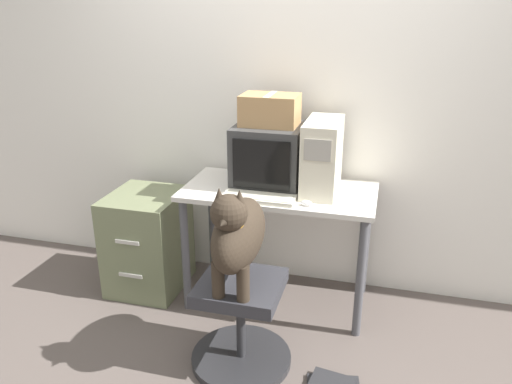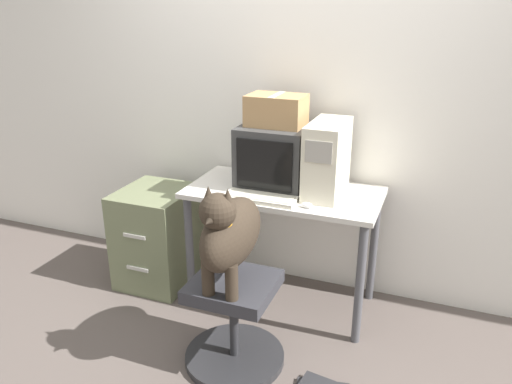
{
  "view_description": "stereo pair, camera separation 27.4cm",
  "coord_description": "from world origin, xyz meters",
  "px_view_note": "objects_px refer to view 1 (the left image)",
  "views": [
    {
      "loc": [
        0.6,
        -2.47,
        1.84
      ],
      "look_at": [
        -0.07,
        0.0,
        0.86
      ],
      "focal_mm": 35.0,
      "sensor_mm": 36.0,
      "label": 1
    },
    {
      "loc": [
        0.87,
        -2.39,
        1.84
      ],
      "look_at": [
        -0.07,
        0.0,
        0.86
      ],
      "focal_mm": 35.0,
      "sensor_mm": 36.0,
      "label": 2
    }
  ],
  "objects_px": {
    "office_chair": "(241,323)",
    "dog": "(238,233)",
    "keyboard": "(259,198)",
    "cardboard_box": "(270,110)",
    "pc_tower": "(322,156)",
    "filing_cabinet": "(148,241)",
    "crt_monitor": "(269,155)"
  },
  "relations": [
    {
      "from": "crt_monitor",
      "to": "dog",
      "type": "relative_size",
      "value": 0.73
    },
    {
      "from": "office_chair",
      "to": "filing_cabinet",
      "type": "height_order",
      "value": "filing_cabinet"
    },
    {
      "from": "dog",
      "to": "filing_cabinet",
      "type": "relative_size",
      "value": 0.84
    },
    {
      "from": "crt_monitor",
      "to": "office_chair",
      "type": "distance_m",
      "value": 1.02
    },
    {
      "from": "office_chair",
      "to": "dog",
      "type": "bearing_deg",
      "value": -90.0
    },
    {
      "from": "crt_monitor",
      "to": "filing_cabinet",
      "type": "xyz_separation_m",
      "value": [
        -0.8,
        -0.13,
        -0.63
      ]
    },
    {
      "from": "office_chair",
      "to": "cardboard_box",
      "type": "distance_m",
      "value": 1.23
    },
    {
      "from": "keyboard",
      "to": "filing_cabinet",
      "type": "relative_size",
      "value": 0.63
    },
    {
      "from": "keyboard",
      "to": "dog",
      "type": "height_order",
      "value": "dog"
    },
    {
      "from": "office_chair",
      "to": "crt_monitor",
      "type": "bearing_deg",
      "value": 92.15
    },
    {
      "from": "dog",
      "to": "filing_cabinet",
      "type": "xyz_separation_m",
      "value": [
        -0.83,
        0.63,
        -0.45
      ]
    },
    {
      "from": "cardboard_box",
      "to": "pc_tower",
      "type": "bearing_deg",
      "value": -6.6
    },
    {
      "from": "office_chair",
      "to": "cardboard_box",
      "type": "height_order",
      "value": "cardboard_box"
    },
    {
      "from": "crt_monitor",
      "to": "keyboard",
      "type": "bearing_deg",
      "value": -88.87
    },
    {
      "from": "pc_tower",
      "to": "office_chair",
      "type": "relative_size",
      "value": 0.79
    },
    {
      "from": "cardboard_box",
      "to": "crt_monitor",
      "type": "bearing_deg",
      "value": -90.0
    },
    {
      "from": "pc_tower",
      "to": "filing_cabinet",
      "type": "relative_size",
      "value": 0.64
    },
    {
      "from": "pc_tower",
      "to": "office_chair",
      "type": "distance_m",
      "value": 1.06
    },
    {
      "from": "dog",
      "to": "keyboard",
      "type": "bearing_deg",
      "value": 92.57
    },
    {
      "from": "filing_cabinet",
      "to": "dog",
      "type": "bearing_deg",
      "value": -37.05
    },
    {
      "from": "keyboard",
      "to": "filing_cabinet",
      "type": "xyz_separation_m",
      "value": [
        -0.81,
        0.15,
        -0.45
      ]
    },
    {
      "from": "pc_tower",
      "to": "cardboard_box",
      "type": "relative_size",
      "value": 1.29
    },
    {
      "from": "pc_tower",
      "to": "cardboard_box",
      "type": "distance_m",
      "value": 0.41
    },
    {
      "from": "crt_monitor",
      "to": "pc_tower",
      "type": "height_order",
      "value": "pc_tower"
    },
    {
      "from": "crt_monitor",
      "to": "dog",
      "type": "height_order",
      "value": "crt_monitor"
    },
    {
      "from": "crt_monitor",
      "to": "keyboard",
      "type": "xyz_separation_m",
      "value": [
        0.01,
        -0.27,
        -0.17
      ]
    },
    {
      "from": "crt_monitor",
      "to": "pc_tower",
      "type": "relative_size",
      "value": 0.96
    },
    {
      "from": "filing_cabinet",
      "to": "cardboard_box",
      "type": "xyz_separation_m",
      "value": [
        0.8,
        0.13,
        0.91
      ]
    },
    {
      "from": "keyboard",
      "to": "dog",
      "type": "bearing_deg",
      "value": -87.43
    },
    {
      "from": "pc_tower",
      "to": "keyboard",
      "type": "xyz_separation_m",
      "value": [
        -0.32,
        -0.24,
        -0.2
      ]
    },
    {
      "from": "keyboard",
      "to": "pc_tower",
      "type": "bearing_deg",
      "value": 36.54
    },
    {
      "from": "keyboard",
      "to": "cardboard_box",
      "type": "bearing_deg",
      "value": 91.12
    }
  ]
}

